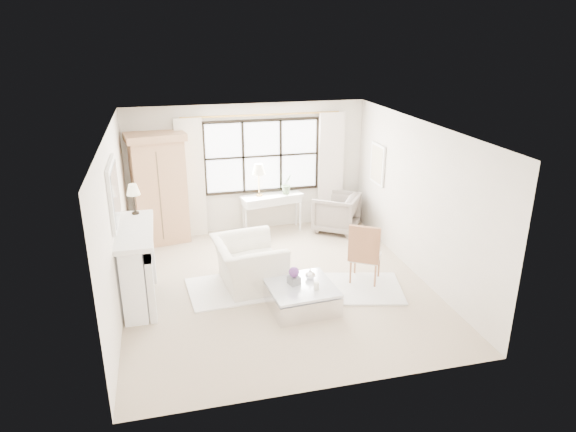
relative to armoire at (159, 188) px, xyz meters
name	(u,v)px	position (x,y,z in m)	size (l,w,h in m)	color
floor	(277,285)	(1.84, -2.46, -1.14)	(5.50, 5.50, 0.00)	tan
ceiling	(276,128)	(1.84, -2.46, 1.56)	(5.50, 5.50, 0.00)	white
wall_back	(248,168)	(1.84, 0.29, 0.21)	(5.00, 5.00, 0.00)	beige
wall_front	(330,290)	(1.84, -5.21, 0.21)	(5.00, 5.00, 0.00)	white
wall_left	(115,224)	(-0.66, -2.46, 0.21)	(5.50, 5.50, 0.00)	white
wall_right	(418,199)	(4.34, -2.46, 0.21)	(5.50, 5.50, 0.00)	beige
window_pane	(262,156)	(2.14, 0.27, 0.46)	(2.40, 0.02, 1.50)	white
window_frame	(262,156)	(2.14, 0.26, 0.46)	(2.50, 0.04, 1.50)	black
curtain_rod	(262,115)	(2.14, 0.21, 1.33)	(0.04, 0.04, 3.30)	#AF823C
curtain_left	(191,179)	(0.64, 0.19, 0.10)	(0.55, 0.10, 2.47)	silver
curtain_right	(331,169)	(3.64, 0.19, 0.10)	(0.55, 0.10, 2.47)	beige
fireplace	(136,265)	(-0.43, -2.46, -0.49)	(0.58, 1.66, 1.26)	white
mirror_frame	(114,193)	(-0.63, -2.46, 0.70)	(0.05, 1.15, 0.95)	silver
mirror_glass	(116,193)	(-0.60, -2.46, 0.70)	(0.02, 1.00, 0.80)	#B5BAC0
art_frame	(378,164)	(4.31, -0.76, 0.41)	(0.04, 0.62, 0.82)	white
art_canvas	(377,164)	(4.29, -0.76, 0.41)	(0.01, 0.52, 0.72)	beige
mantel_lamp	(133,191)	(-0.39, -1.80, 0.51)	(0.22, 0.22, 0.51)	black
armoire	(159,188)	(0.00, 0.00, 0.00)	(1.22, 0.88, 2.24)	tan
console_table	(272,213)	(2.29, 0.05, -0.74)	(1.36, 0.69, 0.80)	silver
console_lamp	(259,170)	(2.03, 0.06, 0.22)	(0.28, 0.28, 0.69)	#AB7F3B
orchid_plant	(287,184)	(2.63, 0.04, -0.12)	(0.24, 0.19, 0.43)	#5D7A51
side_table	(256,241)	(1.72, -1.22, -0.81)	(0.40, 0.40, 0.51)	silver
rug_left	(239,288)	(1.19, -2.42, -1.12)	(1.67, 1.18, 0.03)	white
rug_right	(356,288)	(3.11, -2.92, -1.13)	(1.50, 1.12, 0.03)	silver
club_armchair	(249,263)	(1.38, -2.32, -0.74)	(1.23, 1.07, 0.80)	white
wingback_chair	(336,212)	(3.64, -0.29, -0.73)	(0.86, 0.89, 0.81)	gray
french_chair	(365,265)	(3.33, -2.70, -0.83)	(0.66, 0.67, 1.08)	#AA6E47
coffee_table	(301,296)	(2.05, -3.25, -0.96)	(1.08, 1.08, 0.38)	silver
planter_box	(294,280)	(1.95, -3.18, -0.70)	(0.16, 0.16, 0.12)	slate
planter_flowers	(294,272)	(1.95, -3.18, -0.55)	(0.16, 0.16, 0.16)	#603078
pillar_candle	(316,286)	(2.24, -3.43, -0.70)	(0.08, 0.08, 0.12)	silver
coffee_vase	(310,274)	(2.24, -3.07, -0.68)	(0.16, 0.16, 0.17)	white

